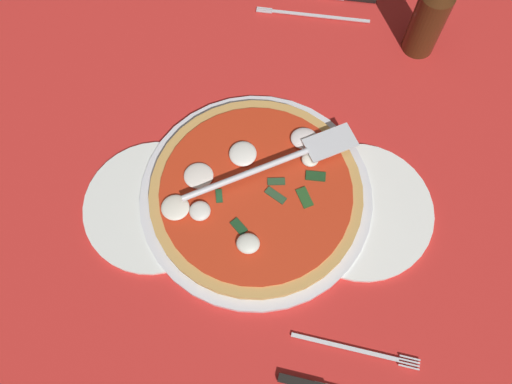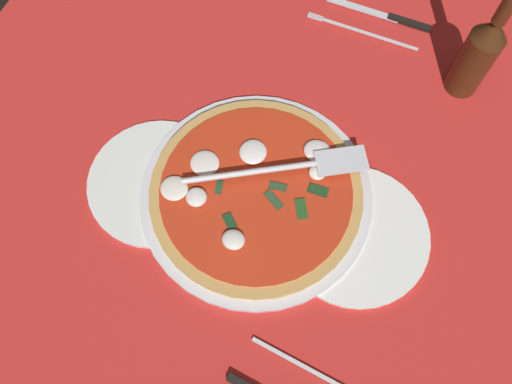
% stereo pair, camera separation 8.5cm
% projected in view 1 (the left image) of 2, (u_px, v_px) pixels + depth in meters
% --- Properties ---
extents(ground_plane, '(1.16, 1.16, 0.01)m').
position_uv_depth(ground_plane, '(246.00, 168.00, 0.90)').
color(ground_plane, red).
extents(checker_pattern, '(1.16, 1.16, 0.00)m').
position_uv_depth(checker_pattern, '(246.00, 167.00, 0.89)').
color(checker_pattern, silver).
rests_on(checker_pattern, ground_plane).
extents(pizza_pan, '(0.38, 0.38, 0.01)m').
position_uv_depth(pizza_pan, '(256.00, 196.00, 0.86)').
color(pizza_pan, silver).
rests_on(pizza_pan, ground_plane).
extents(dinner_plate_left, '(0.24, 0.24, 0.01)m').
position_uv_depth(dinner_plate_left, '(360.00, 210.00, 0.86)').
color(dinner_plate_left, white).
rests_on(dinner_plate_left, ground_plane).
extents(dinner_plate_right, '(0.23, 0.23, 0.01)m').
position_uv_depth(dinner_plate_right, '(154.00, 206.00, 0.86)').
color(dinner_plate_right, white).
rests_on(dinner_plate_right, ground_plane).
extents(pizza, '(0.34, 0.34, 0.03)m').
position_uv_depth(pizza, '(255.00, 192.00, 0.85)').
color(pizza, tan).
rests_on(pizza, pizza_pan).
extents(pizza_server, '(0.27, 0.18, 0.01)m').
position_uv_depth(pizza_server, '(275.00, 163.00, 0.84)').
color(pizza_server, silver).
rests_on(pizza_server, pizza).
extents(place_setting_near, '(0.23, 0.12, 0.01)m').
position_uv_depth(place_setting_near, '(323.00, 6.00, 1.02)').
color(place_setting_near, white).
rests_on(place_setting_near, ground_plane).
extents(place_setting_far, '(0.21, 0.15, 0.01)m').
position_uv_depth(place_setting_far, '(340.00, 370.00, 0.76)').
color(place_setting_far, white).
rests_on(place_setting_far, ground_plane).
extents(beer_bottle, '(0.06, 0.06, 0.24)m').
position_uv_depth(beer_bottle, '(431.00, 13.00, 0.91)').
color(beer_bottle, '#442310').
rests_on(beer_bottle, ground_plane).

